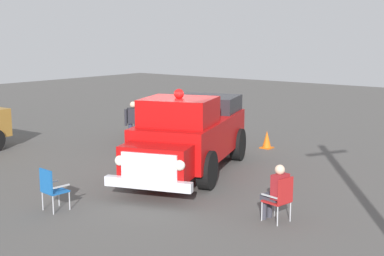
{
  "coord_description": "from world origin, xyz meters",
  "views": [
    {
      "loc": [
        11.6,
        9.9,
        4.04
      ],
      "look_at": [
        -0.6,
        0.28,
        1.3
      ],
      "focal_mm": 49.5,
      "sensor_mm": 36.0,
      "label": 1
    }
  ],
  "objects_px": {
    "classic_hot_rod": "(171,121)",
    "spectator_seated": "(276,190)",
    "lawn_chair_by_car": "(231,135)",
    "lawn_chair_spare": "(51,187)",
    "spectator_standing": "(133,121)",
    "vintage_fire_truck": "(190,133)",
    "traffic_cone": "(267,140)",
    "lawn_chair_near_truck": "(281,196)"
  },
  "relations": [
    {
      "from": "spectator_seated",
      "to": "classic_hot_rod",
      "type": "bearing_deg",
      "value": -125.38
    },
    {
      "from": "classic_hot_rod",
      "to": "lawn_chair_spare",
      "type": "xyz_separation_m",
      "value": [
        8.11,
        3.29,
        -0.16
      ]
    },
    {
      "from": "classic_hot_rod",
      "to": "traffic_cone",
      "type": "bearing_deg",
      "value": 105.87
    },
    {
      "from": "lawn_chair_by_car",
      "to": "lawn_chair_spare",
      "type": "height_order",
      "value": "same"
    },
    {
      "from": "lawn_chair_spare",
      "to": "spectator_seated",
      "type": "bearing_deg",
      "value": 120.95
    },
    {
      "from": "classic_hot_rod",
      "to": "spectator_seated",
      "type": "relative_size",
      "value": 3.49
    },
    {
      "from": "classic_hot_rod",
      "to": "spectator_standing",
      "type": "bearing_deg",
      "value": -8.33
    },
    {
      "from": "lawn_chair_spare",
      "to": "lawn_chair_near_truck",
      "type": "bearing_deg",
      "value": 120.0
    },
    {
      "from": "classic_hot_rod",
      "to": "lawn_chair_spare",
      "type": "bearing_deg",
      "value": 22.08
    },
    {
      "from": "classic_hot_rod",
      "to": "vintage_fire_truck",
      "type": "bearing_deg",
      "value": 47.01
    },
    {
      "from": "vintage_fire_truck",
      "to": "classic_hot_rod",
      "type": "relative_size",
      "value": 1.41
    },
    {
      "from": "lawn_chair_spare",
      "to": "vintage_fire_truck",
      "type": "bearing_deg",
      "value": 176.32
    },
    {
      "from": "lawn_chair_near_truck",
      "to": "lawn_chair_by_car",
      "type": "bearing_deg",
      "value": -137.26
    },
    {
      "from": "lawn_chair_by_car",
      "to": "classic_hot_rod",
      "type": "bearing_deg",
      "value": -95.35
    },
    {
      "from": "classic_hot_rod",
      "to": "lawn_chair_spare",
      "type": "height_order",
      "value": "classic_hot_rod"
    },
    {
      "from": "classic_hot_rod",
      "to": "lawn_chair_near_truck",
      "type": "height_order",
      "value": "classic_hot_rod"
    },
    {
      "from": "lawn_chair_by_car",
      "to": "lawn_chair_spare",
      "type": "distance_m",
      "value": 7.83
    },
    {
      "from": "vintage_fire_truck",
      "to": "lawn_chair_near_truck",
      "type": "distance_m",
      "value": 4.78
    },
    {
      "from": "lawn_chair_by_car",
      "to": "spectator_seated",
      "type": "distance_m",
      "value": 6.99
    },
    {
      "from": "lawn_chair_near_truck",
      "to": "lawn_chair_by_car",
      "type": "xyz_separation_m",
      "value": [
        -5.21,
        -4.81,
        0.0
      ]
    },
    {
      "from": "traffic_cone",
      "to": "classic_hot_rod",
      "type": "bearing_deg",
      "value": -74.13
    },
    {
      "from": "lawn_chair_near_truck",
      "to": "traffic_cone",
      "type": "bearing_deg",
      "value": -147.53
    },
    {
      "from": "spectator_seated",
      "to": "traffic_cone",
      "type": "height_order",
      "value": "spectator_seated"
    },
    {
      "from": "lawn_chair_spare",
      "to": "spectator_seated",
      "type": "relative_size",
      "value": 0.79
    },
    {
      "from": "spectator_standing",
      "to": "traffic_cone",
      "type": "xyz_separation_m",
      "value": [
        -2.83,
        3.93,
        -0.66
      ]
    },
    {
      "from": "lawn_chair_near_truck",
      "to": "spectator_seated",
      "type": "xyz_separation_m",
      "value": [
        -0.02,
        -0.13,
        0.11
      ]
    },
    {
      "from": "classic_hot_rod",
      "to": "lawn_chair_by_car",
      "type": "height_order",
      "value": "classic_hot_rod"
    },
    {
      "from": "lawn_chair_by_car",
      "to": "lawn_chair_near_truck",
      "type": "bearing_deg",
      "value": 42.74
    },
    {
      "from": "lawn_chair_spare",
      "to": "spectator_seated",
      "type": "height_order",
      "value": "spectator_seated"
    },
    {
      "from": "vintage_fire_truck",
      "to": "lawn_chair_spare",
      "type": "relative_size",
      "value": 6.21
    },
    {
      "from": "vintage_fire_truck",
      "to": "traffic_cone",
      "type": "xyz_separation_m",
      "value": [
        -4.4,
        0.07,
        -0.89
      ]
    },
    {
      "from": "classic_hot_rod",
      "to": "spectator_seated",
      "type": "bearing_deg",
      "value": 54.62
    },
    {
      "from": "traffic_cone",
      "to": "spectator_standing",
      "type": "bearing_deg",
      "value": -54.29
    },
    {
      "from": "vintage_fire_truck",
      "to": "spectator_seated",
      "type": "distance_m",
      "value": 4.64
    },
    {
      "from": "classic_hot_rod",
      "to": "spectator_standing",
      "type": "distance_m",
      "value": 1.81
    },
    {
      "from": "lawn_chair_by_car",
      "to": "lawn_chair_spare",
      "type": "relative_size",
      "value": 1.0
    },
    {
      "from": "classic_hot_rod",
      "to": "lawn_chair_by_car",
      "type": "relative_size",
      "value": 4.41
    },
    {
      "from": "lawn_chair_spare",
      "to": "spectator_standing",
      "type": "bearing_deg",
      "value": -150.7
    },
    {
      "from": "classic_hot_rod",
      "to": "spectator_standing",
      "type": "xyz_separation_m",
      "value": [
        1.78,
        -0.26,
        0.22
      ]
    },
    {
      "from": "lawn_chair_by_car",
      "to": "traffic_cone",
      "type": "xyz_separation_m",
      "value": [
        -1.33,
        0.65,
        -0.28
      ]
    },
    {
      "from": "spectator_seated",
      "to": "spectator_standing",
      "type": "xyz_separation_m",
      "value": [
        -3.68,
        -7.96,
        0.27
      ]
    },
    {
      "from": "lawn_chair_spare",
      "to": "traffic_cone",
      "type": "bearing_deg",
      "value": 177.63
    }
  ]
}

